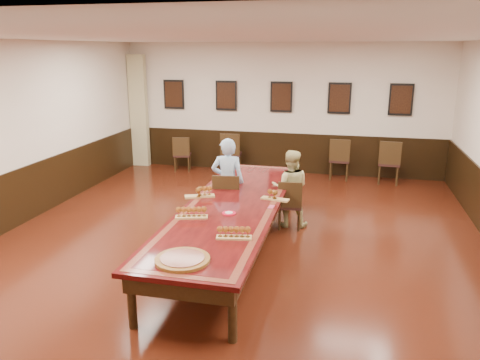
% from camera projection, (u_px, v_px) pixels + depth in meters
% --- Properties ---
extents(floor, '(8.00, 10.00, 0.02)m').
position_uv_depth(floor, '(233.00, 250.00, 7.35)').
color(floor, black).
rests_on(floor, ground).
extents(ceiling, '(8.00, 10.00, 0.02)m').
position_uv_depth(ceiling, '(232.00, 36.00, 6.48)').
color(ceiling, white).
rests_on(ceiling, floor).
extents(wall_back, '(8.00, 0.02, 3.20)m').
position_uv_depth(wall_back, '(281.00, 109.00, 11.61)').
color(wall_back, beige).
rests_on(wall_back, floor).
extents(chair_man, '(0.53, 0.57, 0.99)m').
position_uv_depth(chair_man, '(227.00, 200.00, 8.18)').
color(chair_man, black).
rests_on(chair_man, floor).
extents(chair_woman, '(0.46, 0.49, 0.88)m').
position_uv_depth(chair_woman, '(290.00, 203.00, 8.16)').
color(chair_woman, black).
rests_on(chair_woman, floor).
extents(spare_chair_a, '(0.51, 0.54, 0.90)m').
position_uv_depth(spare_chair_a, '(182.00, 153.00, 11.97)').
color(spare_chair_a, black).
rests_on(spare_chair_a, floor).
extents(spare_chair_b, '(0.53, 0.57, 1.03)m').
position_uv_depth(spare_chair_b, '(231.00, 153.00, 11.77)').
color(spare_chair_b, black).
rests_on(spare_chair_b, floor).
extents(spare_chair_c, '(0.48, 0.52, 1.00)m').
position_uv_depth(spare_chair_c, '(340.00, 159.00, 11.20)').
color(spare_chair_c, black).
rests_on(spare_chair_c, floor).
extents(spare_chair_d, '(0.52, 0.56, 1.03)m').
position_uv_depth(spare_chair_d, '(389.00, 162.00, 10.83)').
color(spare_chair_d, black).
rests_on(spare_chair_d, floor).
extents(person_man, '(0.62, 0.46, 1.57)m').
position_uv_depth(person_man, '(228.00, 182.00, 8.20)').
color(person_man, '#508FC9').
rests_on(person_man, floor).
extents(person_woman, '(0.74, 0.61, 1.37)m').
position_uv_depth(person_woman, '(290.00, 188.00, 8.18)').
color(person_woman, '#CCC27F').
rests_on(person_woman, floor).
extents(pink_phone, '(0.09, 0.16, 0.01)m').
position_uv_depth(pink_phone, '(271.00, 207.00, 7.01)').
color(pink_phone, '#CB4363').
rests_on(pink_phone, conference_table).
extents(curtain, '(0.45, 0.18, 2.90)m').
position_uv_depth(curtain, '(139.00, 111.00, 12.29)').
color(curtain, tan).
rests_on(curtain, floor).
extents(wainscoting, '(8.00, 10.00, 1.00)m').
position_uv_depth(wainscoting, '(233.00, 220.00, 7.21)').
color(wainscoting, black).
rests_on(wainscoting, floor).
extents(conference_table, '(1.40, 5.00, 0.76)m').
position_uv_depth(conference_table, '(233.00, 213.00, 7.18)').
color(conference_table, black).
rests_on(conference_table, floor).
extents(posters, '(6.14, 0.04, 0.74)m').
position_uv_depth(posters, '(281.00, 97.00, 11.46)').
color(posters, black).
rests_on(posters, wall_back).
extents(flight_a, '(0.49, 0.32, 0.18)m').
position_uv_depth(flight_a, '(201.00, 192.00, 7.46)').
color(flight_a, '#AE8549').
rests_on(flight_a, conference_table).
extents(flight_b, '(0.45, 0.21, 0.16)m').
position_uv_depth(flight_b, '(274.00, 195.00, 7.33)').
color(flight_b, '#AE8549').
rests_on(flight_b, conference_table).
extents(flight_c, '(0.47, 0.26, 0.17)m').
position_uv_depth(flight_c, '(191.00, 213.00, 6.54)').
color(flight_c, '#AE8549').
rests_on(flight_c, conference_table).
extents(flight_d, '(0.46, 0.22, 0.17)m').
position_uv_depth(flight_d, '(234.00, 233.00, 5.84)').
color(flight_d, '#AE8549').
rests_on(flight_d, conference_table).
extents(red_plate_grp, '(0.20, 0.20, 0.03)m').
position_uv_depth(red_plate_grp, '(229.00, 213.00, 6.73)').
color(red_plate_grp, red).
rests_on(red_plate_grp, conference_table).
extents(carved_platter, '(0.66, 0.66, 0.05)m').
position_uv_depth(carved_platter, '(182.00, 260.00, 5.23)').
color(carved_platter, brown).
rests_on(carved_platter, conference_table).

